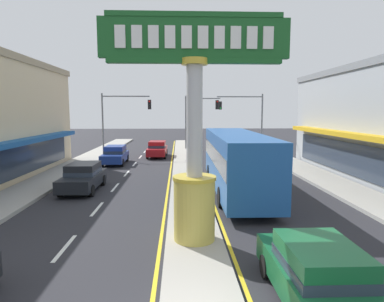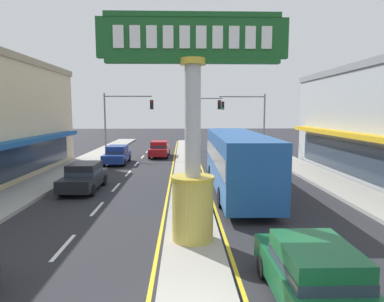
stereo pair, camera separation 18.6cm
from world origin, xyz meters
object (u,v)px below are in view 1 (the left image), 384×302
object	(u,v)px
district_sign	(194,142)
sedan_far_left_oncoming	(318,274)
bus_far_right_lane	(236,159)
traffic_light_right_side	(245,113)
traffic_light_left_side	(120,113)
sedan_kerb_right	(115,155)
traffic_light_median_far	(199,113)
sedan_mid_left_lane	(157,149)
sedan_near_left_lane	(83,177)

from	to	relation	value
district_sign	sedan_far_left_oncoming	bearing A→B (deg)	-55.62
district_sign	bus_far_right_lane	distance (m)	7.79
district_sign	sedan_far_left_oncoming	size ratio (longest dim) A/B	1.72
bus_far_right_lane	traffic_light_right_side	bearing A→B (deg)	77.28
traffic_light_left_side	sedan_far_left_oncoming	world-z (taller)	traffic_light_left_side
sedan_far_left_oncoming	sedan_kerb_right	xyz separation A→B (m)	(-8.55, 21.38, 0.00)
traffic_light_median_far	sedan_far_left_oncoming	world-z (taller)	traffic_light_median_far
traffic_light_left_side	bus_far_right_lane	distance (m)	17.75
traffic_light_left_side	traffic_light_median_far	size ratio (longest dim) A/B	1.00
district_sign	sedan_mid_left_lane	xyz separation A→B (m)	(-2.62, 21.77, -2.67)
district_sign	sedan_far_left_oncoming	world-z (taller)	district_sign
bus_far_right_lane	sedan_mid_left_lane	bearing A→B (deg)	109.75
traffic_light_left_side	sedan_mid_left_lane	bearing A→B (deg)	-9.66
traffic_light_median_far	sedan_near_left_lane	distance (m)	21.58
bus_far_right_lane	district_sign	bearing A→B (deg)	-110.11
traffic_light_left_side	sedan_near_left_lane	bearing A→B (deg)	-88.87
sedan_near_left_lane	sedan_far_left_oncoming	distance (m)	14.53
bus_far_right_lane	sedan_far_left_oncoming	xyz separation A→B (m)	(-0.00, -11.00, -1.08)
district_sign	traffic_light_left_side	distance (m)	23.24
bus_far_right_lane	sedan_far_left_oncoming	world-z (taller)	bus_far_right_lane
bus_far_right_lane	sedan_kerb_right	bearing A→B (deg)	129.45
district_sign	sedan_far_left_oncoming	xyz separation A→B (m)	(2.62, -3.83, -2.67)
traffic_light_median_far	sedan_kerb_right	bearing A→B (deg)	-127.08
district_sign	traffic_light_left_side	xyz separation A→B (m)	(-6.21, 22.38, 0.79)
traffic_light_left_side	traffic_light_right_side	distance (m)	12.43
traffic_light_left_side	sedan_kerb_right	xyz separation A→B (m)	(0.29, -4.83, -3.46)
bus_far_right_lane	traffic_light_median_far	bearing A→B (deg)	92.28
district_sign	traffic_light_left_side	size ratio (longest dim) A/B	1.19
traffic_light_left_side	sedan_near_left_lane	world-z (taller)	traffic_light_left_side
traffic_light_left_side	traffic_light_right_side	world-z (taller)	same
district_sign	sedan_near_left_lane	size ratio (longest dim) A/B	1.72
district_sign	sedan_far_left_oncoming	distance (m)	5.36
traffic_light_left_side	traffic_light_median_far	bearing A→B (deg)	33.95
district_sign	bus_far_right_lane	bearing A→B (deg)	69.89
traffic_light_right_side	sedan_mid_left_lane	xyz separation A→B (m)	(-8.83, -1.28, -3.46)
traffic_light_left_side	traffic_light_right_side	size ratio (longest dim) A/B	1.00
sedan_kerb_right	district_sign	bearing A→B (deg)	-71.35
traffic_light_median_far	sedan_mid_left_lane	xyz separation A→B (m)	(-4.42, -6.00, -3.41)
sedan_near_left_lane	sedan_kerb_right	distance (m)	9.64
traffic_light_right_side	sedan_mid_left_lane	size ratio (longest dim) A/B	1.43
traffic_light_median_far	sedan_mid_left_lane	world-z (taller)	traffic_light_median_far
sedan_near_left_lane	sedan_kerb_right	xyz separation A→B (m)	(-0.00, 9.64, 0.00)
traffic_light_left_side	sedan_mid_left_lane	xyz separation A→B (m)	(3.59, -0.61, -3.46)
traffic_light_median_far	sedan_far_left_oncoming	xyz separation A→B (m)	(0.82, -31.60, -3.41)
sedan_kerb_right	bus_far_right_lane	bearing A→B (deg)	-50.55
sedan_mid_left_lane	sedan_far_left_oncoming	xyz separation A→B (m)	(5.24, -25.60, 0.00)
traffic_light_right_side	sedan_mid_left_lane	world-z (taller)	traffic_light_right_side
bus_far_right_lane	sedan_far_left_oncoming	distance (m)	11.05
sedan_mid_left_lane	sedan_kerb_right	world-z (taller)	same
district_sign	traffic_light_median_far	world-z (taller)	district_sign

